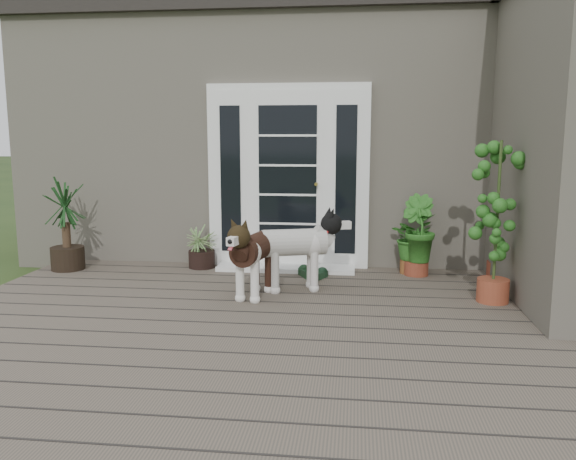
# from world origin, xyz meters

# --- Properties ---
(deck) EXTENTS (6.20, 4.60, 0.12)m
(deck) POSITION_xyz_m (0.00, 0.40, 0.06)
(deck) COLOR #6B5B4C
(deck) RESTS_ON ground
(house_main) EXTENTS (7.40, 4.00, 3.10)m
(house_main) POSITION_xyz_m (0.00, 4.65, 1.55)
(house_main) COLOR #665E54
(house_main) RESTS_ON ground
(roof_main) EXTENTS (7.60, 4.20, 0.20)m
(roof_main) POSITION_xyz_m (0.00, 4.65, 3.20)
(roof_main) COLOR #2D2826
(roof_main) RESTS_ON house_main
(door_unit) EXTENTS (1.90, 0.14, 2.15)m
(door_unit) POSITION_xyz_m (-0.20, 2.60, 1.19)
(door_unit) COLOR white
(door_unit) RESTS_ON deck
(door_step) EXTENTS (1.60, 0.40, 0.05)m
(door_step) POSITION_xyz_m (-0.20, 2.40, 0.14)
(door_step) COLOR white
(door_step) RESTS_ON deck
(brindle_dog) EXTENTS (0.53, 0.90, 0.71)m
(brindle_dog) POSITION_xyz_m (-0.36, 1.23, 0.47)
(brindle_dog) COLOR #381E14
(brindle_dog) RESTS_ON deck
(white_dog) EXTENTS (0.94, 0.62, 0.72)m
(white_dog) POSITION_xyz_m (-0.01, 1.50, 0.48)
(white_dog) COLOR white
(white_dog) RESTS_ON deck
(spider_plant) EXTENTS (0.60, 0.60, 0.55)m
(spider_plant) POSITION_xyz_m (-1.21, 2.40, 0.40)
(spider_plant) COLOR #8BAF6B
(spider_plant) RESTS_ON deck
(yucca) EXTENTS (0.96, 0.96, 1.05)m
(yucca) POSITION_xyz_m (-2.75, 2.12, 0.65)
(yucca) COLOR black
(yucca) RESTS_ON deck
(herb_a) EXTENTS (0.68, 0.68, 0.62)m
(herb_a) POSITION_xyz_m (1.23, 2.40, 0.43)
(herb_a) COLOR #1F5B1A
(herb_a) RESTS_ON deck
(herb_b) EXTENTS (0.63, 0.63, 0.68)m
(herb_b) POSITION_xyz_m (1.29, 2.32, 0.46)
(herb_b) COLOR #1D651D
(herb_b) RESTS_ON deck
(herb_c) EXTENTS (0.42, 0.42, 0.50)m
(herb_c) POSITION_xyz_m (2.23, 2.40, 0.37)
(herb_c) COLOR #154C19
(herb_c) RESTS_ON deck
(sapling) EXTENTS (0.61, 0.61, 1.57)m
(sapling) POSITION_xyz_m (1.90, 1.32, 0.90)
(sapling) COLOR #20601B
(sapling) RESTS_ON deck
(clog_left) EXTENTS (0.29, 0.37, 0.10)m
(clog_left) POSITION_xyz_m (0.08, 2.08, 0.17)
(clog_left) COLOR black
(clog_left) RESTS_ON deck
(clog_right) EXTENTS (0.27, 0.34, 0.09)m
(clog_right) POSITION_xyz_m (0.20, 2.02, 0.17)
(clog_right) COLOR #15351E
(clog_right) RESTS_ON deck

